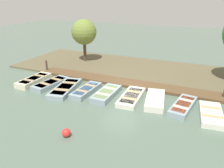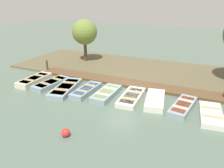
# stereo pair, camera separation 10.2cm
# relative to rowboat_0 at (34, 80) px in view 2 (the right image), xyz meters

# --- Properties ---
(ground_plane) EXTENTS (80.00, 80.00, 0.00)m
(ground_plane) POSITION_rel_rowboat_0_xyz_m (-1.22, 6.90, -0.21)
(ground_plane) COLOR #566B5B
(shore_bank) EXTENTS (8.00, 24.00, 0.13)m
(shore_bank) POSITION_rel_rowboat_0_xyz_m (-6.22, 6.90, -0.15)
(shore_bank) COLOR brown
(shore_bank) RESTS_ON ground_plane
(dock_walkway) EXTENTS (1.47, 15.42, 0.20)m
(dock_walkway) POSITION_rel_rowboat_0_xyz_m (-2.69, 6.90, -0.11)
(dock_walkway) COLOR brown
(dock_walkway) RESTS_ON ground_plane
(rowboat_0) EXTENTS (3.02, 1.09, 0.43)m
(rowboat_0) POSITION_rel_rowboat_0_xyz_m (0.00, 0.00, 0.00)
(rowboat_0) COLOR beige
(rowboat_0) RESTS_ON ground_plane
(rowboat_1) EXTENTS (3.13, 1.50, 0.35)m
(rowboat_1) POSITION_rel_rowboat_0_xyz_m (-0.07, 1.58, -0.04)
(rowboat_1) COLOR #8C9EA8
(rowboat_1) RESTS_ON ground_plane
(rowboat_2) EXTENTS (3.76, 1.92, 0.34)m
(rowboat_2) POSITION_rel_rowboat_0_xyz_m (0.23, 3.12, -0.05)
(rowboat_2) COLOR #8C9EA8
(rowboat_2) RESTS_ON ground_plane
(rowboat_3) EXTENTS (2.90, 1.03, 0.37)m
(rowboat_3) POSITION_rel_rowboat_0_xyz_m (0.01, 4.73, -0.03)
(rowboat_3) COLOR #8C9EA8
(rowboat_3) RESTS_ON ground_plane
(rowboat_4) EXTENTS (2.85, 1.12, 0.40)m
(rowboat_4) POSITION_rel_rowboat_0_xyz_m (-0.03, 6.28, -0.01)
(rowboat_4) COLOR #8C9EA8
(rowboat_4) RESTS_ON ground_plane
(rowboat_5) EXTENTS (3.10, 1.31, 0.33)m
(rowboat_5) POSITION_rel_rowboat_0_xyz_m (-0.28, 7.98, -0.05)
(rowboat_5) COLOR silver
(rowboat_5) RESTS_ON ground_plane
(rowboat_6) EXTENTS (2.96, 1.59, 0.41)m
(rowboat_6) POSITION_rel_rowboat_0_xyz_m (-0.42, 9.51, -0.01)
(rowboat_6) COLOR silver
(rowboat_6) RESTS_ON ground_plane
(rowboat_7) EXTENTS (3.04, 1.43, 0.35)m
(rowboat_7) POSITION_rel_rowboat_0_xyz_m (-0.33, 11.24, -0.04)
(rowboat_7) COLOR #8C9EA8
(rowboat_7) RESTS_ON ground_plane
(rowboat_8) EXTENTS (2.90, 1.46, 0.33)m
(rowboat_8) POSITION_rel_rowboat_0_xyz_m (0.04, 12.81, -0.05)
(rowboat_8) COLOR silver
(rowboat_8) RESTS_ON ground_plane
(mooring_post_near) EXTENTS (0.17, 0.17, 1.05)m
(mooring_post_near) POSITION_rel_rowboat_0_xyz_m (-2.70, -0.96, 0.32)
(mooring_post_near) COLOR #47382D
(mooring_post_near) RESTS_ON ground_plane
(buoy) EXTENTS (0.42, 0.42, 0.42)m
(buoy) POSITION_rel_rowboat_0_xyz_m (4.91, 6.48, -0.00)
(buoy) COLOR red
(buoy) RESTS_ON ground_plane
(park_tree_far_left) EXTENTS (2.49, 2.49, 4.30)m
(park_tree_far_left) POSITION_rel_rowboat_0_xyz_m (-6.81, 0.62, 2.82)
(park_tree_far_left) COLOR #4C3828
(park_tree_far_left) RESTS_ON ground_plane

